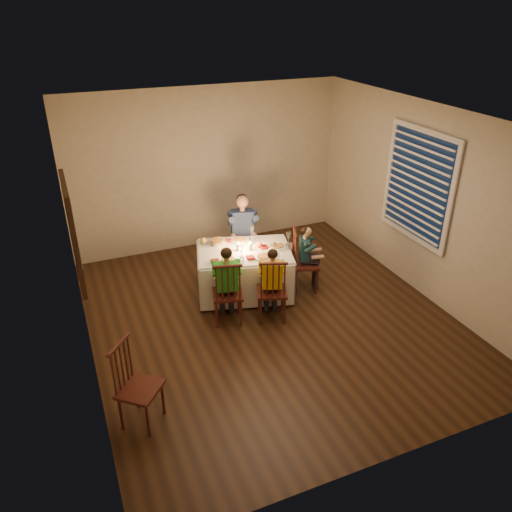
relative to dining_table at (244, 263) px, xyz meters
name	(u,v)px	position (x,y,z in m)	size (l,w,h in m)	color
ground	(270,317)	(0.07, -0.73, -0.48)	(5.00, 5.00, 0.00)	black
wall_left	(75,262)	(-2.18, -0.73, 0.82)	(0.02, 5.00, 2.60)	beige
wall_right	(422,201)	(2.32, -0.73, 0.82)	(0.02, 5.00, 2.60)	beige
wall_back	(208,169)	(0.07, 1.77, 0.82)	(4.50, 0.02, 2.60)	beige
ceiling	(273,118)	(0.07, -0.73, 2.12)	(5.00, 5.00, 0.00)	white
dining_table	(244,263)	(0.00, 0.00, 0.00)	(1.50, 1.25, 0.64)	white
chair_adult	(243,268)	(0.24, 0.68, -0.48)	(0.38, 0.36, 0.92)	#36120E
chair_near_left	(228,320)	(-0.46, -0.58, -0.48)	(0.38, 0.36, 0.92)	#36120E
chair_near_right	(271,318)	(0.09, -0.74, -0.48)	(0.38, 0.36, 0.92)	#36120E
chair_end	(304,288)	(0.84, -0.24, -0.48)	(0.38, 0.36, 0.92)	#36120E
chair_extra	(144,421)	(-1.83, -1.89, -0.48)	(0.38, 0.36, 0.93)	#36120E
adult	(243,268)	(0.24, 0.68, -0.48)	(0.43, 0.39, 1.20)	navy
child_green	(228,320)	(-0.46, -0.58, -0.48)	(0.36, 0.33, 1.07)	green
child_yellow	(271,318)	(0.09, -0.74, -0.48)	(0.33, 0.30, 1.03)	yellow
child_teal	(304,288)	(0.84, -0.24, -0.48)	(0.30, 0.28, 0.98)	#193940
setting_adult	(240,240)	(0.05, 0.29, 0.20)	(0.26, 0.26, 0.02)	white
setting_green	(229,261)	(-0.31, -0.23, 0.20)	(0.26, 0.26, 0.02)	white
setting_yellow	(264,257)	(0.16, -0.31, 0.20)	(0.26, 0.26, 0.02)	white
setting_teal	(277,247)	(0.45, -0.09, 0.20)	(0.26, 0.26, 0.02)	white
candle_left	(238,247)	(-0.08, 0.02, 0.24)	(0.06, 0.06, 0.10)	white
candle_right	(250,247)	(0.08, -0.02, 0.24)	(0.06, 0.06, 0.10)	white
squash	(204,241)	(-0.45, 0.41, 0.24)	(0.09, 0.09, 0.09)	yellow
orange_fruit	(260,245)	(0.23, -0.02, 0.23)	(0.08, 0.08, 0.08)	#FF5B15
serving_bowl	(217,242)	(-0.28, 0.32, 0.22)	(0.23, 0.23, 0.06)	white
wall_mirror	(73,233)	(-2.15, -0.43, 1.02)	(0.06, 0.95, 1.15)	black
window_blinds	(417,186)	(2.28, -0.63, 1.02)	(0.07, 1.34, 1.54)	#0C1A32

